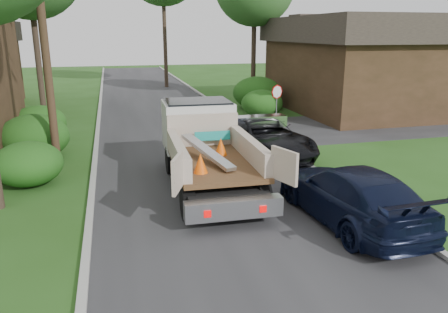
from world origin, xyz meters
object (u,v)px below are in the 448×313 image
flatbed_truck (204,140)px  navy_suv (351,194)px  utility_pole (44,31)px  black_pickup (262,137)px  stop_sign (277,98)px  house_right (360,63)px

flatbed_truck → navy_suv: 5.63m
utility_pole → black_pickup: utility_pole is taller
flatbed_truck → utility_pole: bearing=153.0°
stop_sign → utility_pole: bearing=-159.4°
utility_pole → flatbed_truck: size_ratio=1.40×
flatbed_truck → navy_suv: size_ratio=1.29×
stop_sign → flatbed_truck: flatbed_truck is taller
stop_sign → utility_pole: utility_pole is taller
flatbed_truck → navy_suv: flatbed_truck is taller
navy_suv → flatbed_truck: bearing=-58.4°
stop_sign → black_pickup: size_ratio=0.42×
house_right → black_pickup: house_right is taller
stop_sign → house_right: 9.37m
house_right → flatbed_truck: 17.86m
house_right → black_pickup: (-10.18, -9.50, -2.34)m
utility_pole → navy_suv: 12.10m
black_pickup → navy_suv: 7.00m
utility_pole → house_right: (18.48, 9.02, -2.01)m
utility_pole → stop_sign: bearing=20.6°
utility_pole → navy_suv: (8.45, -7.48, -4.37)m
utility_pole → navy_suv: bearing=-41.5°
stop_sign → utility_pole: size_ratio=0.25×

